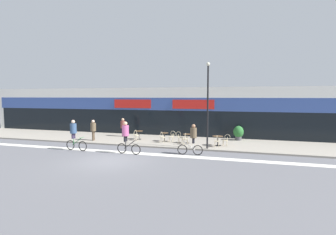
{
  "coord_description": "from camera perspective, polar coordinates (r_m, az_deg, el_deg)",
  "views": [
    {
      "loc": [
        7.69,
        -13.76,
        3.88
      ],
      "look_at": [
        1.45,
        7.23,
        2.08
      ],
      "focal_mm": 28.0,
      "sensor_mm": 36.0,
      "label": 1
    }
  ],
  "objects": [
    {
      "name": "planter_pot",
      "position": [
        23.13,
        15.08,
        -3.19
      ],
      "size": [
        0.85,
        0.85,
        1.23
      ],
      "color": "#4C4C51",
      "rests_on": "sidewalk_slab"
    },
    {
      "name": "cafe_chair_3_side",
      "position": [
        20.19,
        12.54,
        -4.66
      ],
      "size": [
        0.58,
        0.41,
        0.9
      ],
      "rotation": [
        0.0,
        0.0,
        3.11
      ],
      "color": "beige",
      "rests_on": "sidewalk_slab"
    },
    {
      "name": "bike_lane_stripe",
      "position": [
        18.33,
        -8.74,
        -7.57
      ],
      "size": [
        36.0,
        0.7,
        0.01
      ],
      "primitive_type": "cube",
      "color": "silver",
      "rests_on": "ground"
    },
    {
      "name": "cafe_chair_2_near",
      "position": [
        20.41,
        3.83,
        -4.46
      ],
      "size": [
        0.42,
        0.58,
        0.9
      ],
      "rotation": [
        0.0,
        0.0,
        1.62
      ],
      "color": "beige",
      "rests_on": "sidewalk_slab"
    },
    {
      "name": "cafe_chair_3_near",
      "position": [
        19.63,
        10.61,
        -4.89
      ],
      "size": [
        0.45,
        0.6,
        0.9
      ],
      "rotation": [
        0.0,
        0.0,
        1.72
      ],
      "color": "beige",
      "rests_on": "sidewalk_slab"
    },
    {
      "name": "bistro_table_1",
      "position": [
        21.76,
        -0.74,
        -3.89
      ],
      "size": [
        0.65,
        0.65,
        0.72
      ],
      "color": "black",
      "rests_on": "sidewalk_slab"
    },
    {
      "name": "ground_plane",
      "position": [
        16.23,
        -12.45,
        -9.25
      ],
      "size": [
        120.0,
        120.0,
        0.0
      ],
      "primitive_type": "plane",
      "color": "#5B5B60"
    },
    {
      "name": "bistro_table_0",
      "position": [
        22.92,
        -6.34,
        -3.44
      ],
      "size": [
        0.7,
        0.7,
        0.74
      ],
      "color": "black",
      "rests_on": "sidewalk_slab"
    },
    {
      "name": "storefront_facade",
      "position": [
        26.88,
        -0.09,
        1.42
      ],
      "size": [
        40.0,
        4.06,
        4.7
      ],
      "color": "silver",
      "rests_on": "ground"
    },
    {
      "name": "cyclist_1",
      "position": [
        19.86,
        -19.77,
        -3.16
      ],
      "size": [
        1.8,
        0.55,
        2.18
      ],
      "rotation": [
        0.0,
        0.0,
        -0.09
      ],
      "color": "black",
      "rests_on": "ground"
    },
    {
      "name": "sidewalk_slab",
      "position": [
        22.69,
        -3.51,
        -5.01
      ],
      "size": [
        40.0,
        5.5,
        0.12
      ],
      "primitive_type": "cube",
      "color": "gray",
      "rests_on": "ground"
    },
    {
      "name": "pedestrian_near_end",
      "position": [
        24.78,
        -9.79,
        -1.75
      ],
      "size": [
        0.5,
        0.5,
        1.7
      ],
      "rotation": [
        0.0,
        0.0,
        0.16
      ],
      "color": "black",
      "rests_on": "sidewalk_slab"
    },
    {
      "name": "cafe_chair_2_side",
      "position": [
        21.15,
        2.53,
        -4.13
      ],
      "size": [
        0.59,
        0.42,
        0.9
      ],
      "rotation": [
        0.0,
        0.0,
        0.06
      ],
      "color": "beige",
      "rests_on": "sidewalk_slab"
    },
    {
      "name": "bistro_table_3",
      "position": [
        20.25,
        10.77,
        -4.56
      ],
      "size": [
        0.8,
        0.8,
        0.74
      ],
      "color": "black",
      "rests_on": "sidewalk_slab"
    },
    {
      "name": "cyclist_0",
      "position": [
        17.31,
        5.37,
        -4.28
      ],
      "size": [
        1.68,
        0.53,
        2.04
      ],
      "rotation": [
        0.0,
        0.0,
        3.23
      ],
      "color": "black",
      "rests_on": "ground"
    },
    {
      "name": "cyclist_2",
      "position": [
        17.78,
        -9.08,
        -3.79
      ],
      "size": [
        1.77,
        0.54,
        2.18
      ],
      "rotation": [
        0.0,
        0.0,
        -0.08
      ],
      "color": "black",
      "rests_on": "ground"
    },
    {
      "name": "cafe_chair_1_near",
      "position": [
        21.18,
        -1.27,
        -4.12
      ],
      "size": [
        0.45,
        0.6,
        0.9
      ],
      "rotation": [
        0.0,
        0.0,
        1.42
      ],
      "color": "beige",
      "rests_on": "sidewalk_slab"
    },
    {
      "name": "pedestrian_far_end",
      "position": [
        23.08,
        -15.97,
        -2.26
      ],
      "size": [
        0.51,
        0.51,
        1.75
      ],
      "rotation": [
        0.0,
        0.0,
        0.16
      ],
      "color": "#4C3D2D",
      "rests_on": "sidewalk_slab"
    },
    {
      "name": "lamp_post",
      "position": [
        18.76,
        8.65,
        3.77
      ],
      "size": [
        0.26,
        0.26,
        6.12
      ],
      "color": "black",
      "rests_on": "sidewalk_slab"
    },
    {
      "name": "bistro_table_2",
      "position": [
        21.01,
        4.19,
        -4.18
      ],
      "size": [
        0.64,
        0.64,
        0.74
      ],
      "color": "black",
      "rests_on": "sidewalk_slab"
    },
    {
      "name": "cafe_chair_0_near",
      "position": [
        22.35,
        -6.99,
        -3.68
      ],
      "size": [
        0.45,
        0.6,
        0.9
      ],
      "rotation": [
        0.0,
        0.0,
        1.43
      ],
      "color": "beige",
      "rests_on": "sidewalk_slab"
    },
    {
      "name": "cafe_chair_1_side",
      "position": [
        21.59,
        0.86,
        -3.94
      ],
      "size": [
        0.59,
        0.44,
        0.9
      ],
      "rotation": [
        0.0,
        0.0,
        3.25
      ],
      "color": "beige",
      "rests_on": "sidewalk_slab"
    }
  ]
}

